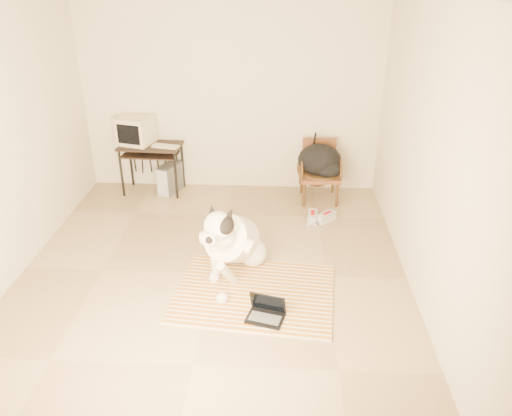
# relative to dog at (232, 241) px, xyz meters

# --- Properties ---
(floor) EXTENTS (4.50, 4.50, 0.00)m
(floor) POSITION_rel_dog_xyz_m (-0.20, -0.05, -0.36)
(floor) COLOR #9D8460
(floor) RESTS_ON ground
(wall_back) EXTENTS (4.50, 0.00, 4.50)m
(wall_back) POSITION_rel_dog_xyz_m (-0.20, 2.20, 0.99)
(wall_back) COLOR beige
(wall_back) RESTS_ON floor
(wall_front) EXTENTS (4.50, 0.00, 4.50)m
(wall_front) POSITION_rel_dog_xyz_m (-0.20, -2.30, 0.99)
(wall_front) COLOR beige
(wall_front) RESTS_ON floor
(wall_right) EXTENTS (0.00, 4.50, 4.50)m
(wall_right) POSITION_rel_dog_xyz_m (1.80, -0.05, 0.99)
(wall_right) COLOR beige
(wall_right) RESTS_ON floor
(rug) EXTENTS (1.64, 1.32, 0.02)m
(rug) POSITION_rel_dog_xyz_m (0.24, -0.39, -0.35)
(rug) COLOR #D46808
(rug) RESTS_ON floor
(dog) EXTENTS (0.66, 1.24, 0.90)m
(dog) POSITION_rel_dog_xyz_m (0.00, 0.00, 0.00)
(dog) COLOR silver
(dog) RESTS_ON rug
(laptop) EXTENTS (0.38, 0.32, 0.23)m
(laptop) POSITION_rel_dog_xyz_m (0.37, -0.76, -0.28)
(laptop) COLOR black
(laptop) RESTS_ON rug
(computer_desk) EXTENTS (0.85, 0.51, 0.69)m
(computer_desk) POSITION_rel_dog_xyz_m (-1.28, 1.92, 0.23)
(computer_desk) COLOR black
(computer_desk) RESTS_ON floor
(crt_monitor) EXTENTS (0.50, 0.48, 0.37)m
(crt_monitor) POSITION_rel_dog_xyz_m (-1.47, 1.99, 0.51)
(crt_monitor) COLOR beige
(crt_monitor) RESTS_ON computer_desk
(desk_keyboard) EXTENTS (0.38, 0.21, 0.02)m
(desk_keyboard) POSITION_rel_dog_xyz_m (-1.06, 1.86, 0.34)
(desk_keyboard) COLOR beige
(desk_keyboard) RESTS_ON computer_desk
(pc_tower) EXTENTS (0.31, 0.46, 0.40)m
(pc_tower) POSITION_rel_dog_xyz_m (-1.05, 1.94, -0.16)
(pc_tower) COLOR #4D4D50
(pc_tower) RESTS_ON floor
(rattan_chair) EXTENTS (0.54, 0.52, 0.79)m
(rattan_chair) POSITION_rel_dog_xyz_m (1.00, 1.84, 0.04)
(rattan_chair) COLOR brown
(rattan_chair) RESTS_ON floor
(backpack) EXTENTS (0.57, 0.48, 0.42)m
(backpack) POSITION_rel_dog_xyz_m (1.01, 1.78, 0.20)
(backpack) COLOR black
(backpack) RESTS_ON rattan_chair
(sneaker_left) EXTENTS (0.15, 0.30, 0.10)m
(sneaker_left) POSITION_rel_dog_xyz_m (0.89, 1.17, -0.31)
(sneaker_left) COLOR silver
(sneaker_left) RESTS_ON floor
(sneaker_right) EXTENTS (0.28, 0.28, 0.10)m
(sneaker_right) POSITION_rel_dog_xyz_m (1.06, 1.18, -0.31)
(sneaker_right) COLOR silver
(sneaker_right) RESTS_ON floor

